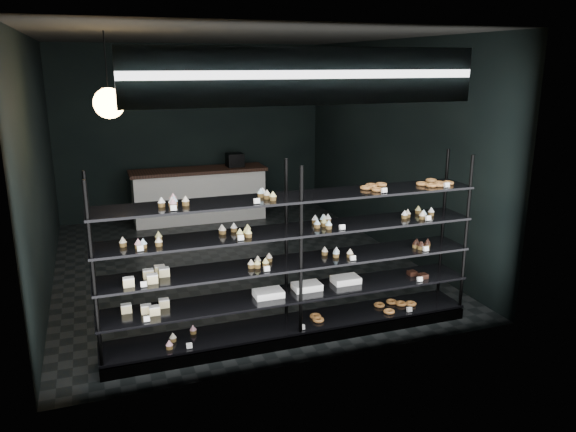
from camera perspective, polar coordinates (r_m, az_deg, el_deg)
The scene contains 5 objects.
room at distance 7.95m, azimuth -5.73°, elevation 6.10°, with size 5.01×6.01×3.20m.
display_shelf at distance 5.94m, azimuth 0.33°, elevation -6.78°, with size 4.00×0.50×1.91m.
signage at distance 5.06m, azimuth 2.31°, elevation 14.02°, with size 3.30×0.05×0.50m.
pendant_lamp at distance 6.32m, azimuth -17.72°, elevation 10.87°, with size 0.32×0.32×0.89m.
service_counter at distance 10.56m, azimuth -8.95°, elevation 2.22°, with size 2.48×0.65×1.23m.
Camera 1 is at (-1.89, -7.62, 2.86)m, focal length 35.00 mm.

